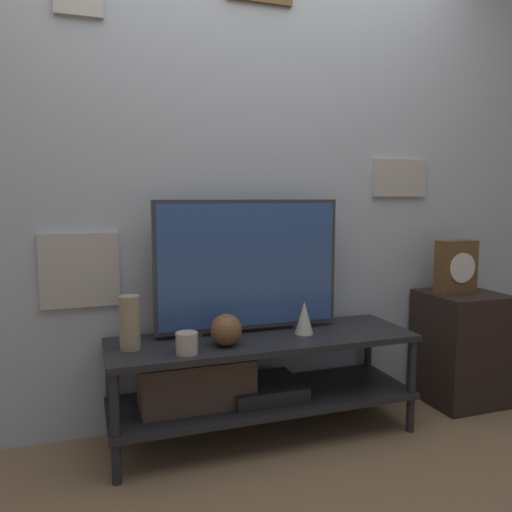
# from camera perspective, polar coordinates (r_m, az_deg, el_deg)

# --- Properties ---
(ground_plane) EXTENTS (12.00, 12.00, 0.00)m
(ground_plane) POSITION_cam_1_polar(r_m,az_deg,el_deg) (2.40, 3.21, -22.47)
(ground_plane) COLOR #846647
(wall_back) EXTENTS (6.40, 0.08, 2.70)m
(wall_back) POSITION_cam_1_polar(r_m,az_deg,el_deg) (2.62, -1.45, 10.84)
(wall_back) COLOR #B2BCC6
(wall_back) RESTS_ON ground_plane
(media_console) EXTENTS (1.48, 0.47, 0.50)m
(media_console) POSITION_cam_1_polar(r_m,az_deg,el_deg) (2.47, -1.86, -13.54)
(media_console) COLOR #232326
(media_console) RESTS_ON ground_plane
(television) EXTENTS (0.93, 0.05, 0.66)m
(television) POSITION_cam_1_polar(r_m,az_deg,el_deg) (2.46, -0.87, -1.05)
(television) COLOR #333338
(television) RESTS_ON media_console
(vase_round_glass) EXTENTS (0.15, 0.15, 0.15)m
(vase_round_glass) POSITION_cam_1_polar(r_m,az_deg,el_deg) (2.29, -3.45, -8.44)
(vase_round_glass) COLOR brown
(vase_round_glass) RESTS_ON media_console
(vase_tall_ceramic) EXTENTS (0.09, 0.09, 0.24)m
(vase_tall_ceramic) POSITION_cam_1_polar(r_m,az_deg,el_deg) (2.29, -14.24, -7.40)
(vase_tall_ceramic) COLOR tan
(vase_tall_ceramic) RESTS_ON media_console
(vase_slim_bronze) EXTENTS (0.09, 0.09, 0.16)m
(vase_slim_bronze) POSITION_cam_1_polar(r_m,az_deg,el_deg) (2.49, 5.53, -7.01)
(vase_slim_bronze) COLOR beige
(vase_slim_bronze) RESTS_ON media_console
(candle_jar) EXTENTS (0.10, 0.10, 0.09)m
(candle_jar) POSITION_cam_1_polar(r_m,az_deg,el_deg) (2.20, -7.92, -9.84)
(candle_jar) COLOR #C1B29E
(candle_jar) RESTS_ON media_console
(decorative_bust) EXTENTS (0.09, 0.09, 0.15)m
(decorative_bust) POSITION_cam_1_polar(r_m,az_deg,el_deg) (2.50, -10.59, -7.04)
(decorative_bust) COLOR brown
(decorative_bust) RESTS_ON media_console
(side_table) EXTENTS (0.41, 0.40, 0.63)m
(side_table) POSITION_cam_1_polar(r_m,az_deg,el_deg) (3.13, 22.32, -9.62)
(side_table) COLOR black
(side_table) RESTS_ON ground_plane
(mantel_clock) EXTENTS (0.22, 0.11, 0.30)m
(mantel_clock) POSITION_cam_1_polar(r_m,az_deg,el_deg) (3.03, 21.89, -1.14)
(mantel_clock) COLOR brown
(mantel_clock) RESTS_ON side_table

